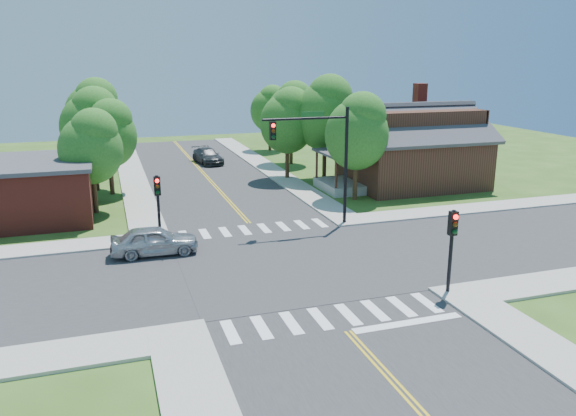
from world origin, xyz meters
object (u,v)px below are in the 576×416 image
object	(u,v)px
signal_pole_nw	(158,196)
car_dgrey	(208,156)
car_silver	(154,241)
signal_pole_se	(452,236)
house_ne	(411,144)
signal_mast_ne	(320,148)

from	to	relation	value
signal_pole_nw	car_dgrey	distance (m)	24.27
signal_pole_nw	car_silver	size ratio (longest dim) A/B	0.84
signal_pole_se	house_ne	distance (m)	22.03
signal_pole_se	house_ne	xyz separation A→B (m)	(9.51, 19.86, 0.67)
signal_pole_nw	house_ne	size ratio (longest dim) A/B	0.29
signal_mast_ne	house_ne	distance (m)	14.23
signal_mast_ne	house_ne	bearing A→B (deg)	37.68
house_ne	car_silver	bearing A→B (deg)	-153.13
car_silver	signal_pole_se	bearing A→B (deg)	-126.21
signal_pole_se	house_ne	size ratio (longest dim) A/B	0.29
signal_mast_ne	car_silver	distance (m)	11.00
signal_pole_se	signal_pole_nw	distance (m)	15.84
signal_pole_nw	car_silver	xyz separation A→B (m)	(-0.48, -2.08, -1.90)
car_dgrey	house_ne	bearing A→B (deg)	-54.60
car_silver	car_dgrey	distance (m)	26.32
signal_pole_se	car_silver	xyz separation A→B (m)	(-11.68, 9.12, -1.90)
signal_mast_ne	house_ne	world-z (taller)	signal_mast_ne
car_silver	house_ne	bearing A→B (deg)	-61.35
signal_pole_nw	car_silver	world-z (taller)	signal_pole_nw
signal_mast_ne	car_silver	world-z (taller)	signal_mast_ne
car_silver	signal_mast_ne	bearing A→B (deg)	-76.42
signal_mast_ne	car_silver	size ratio (longest dim) A/B	1.59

